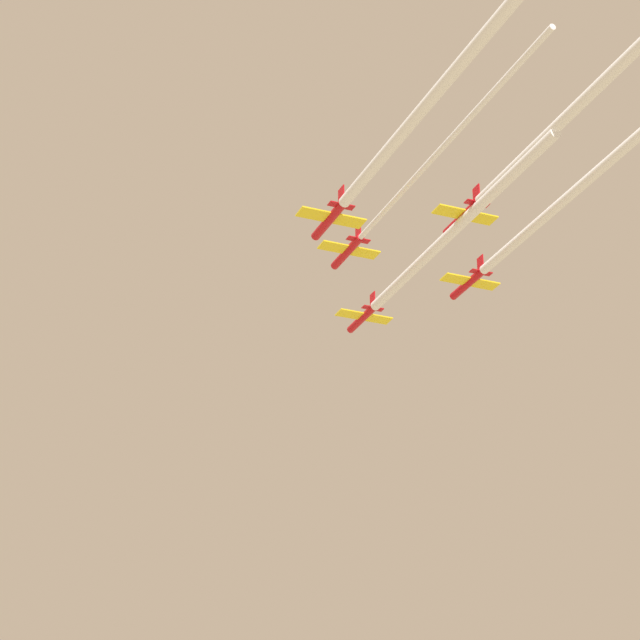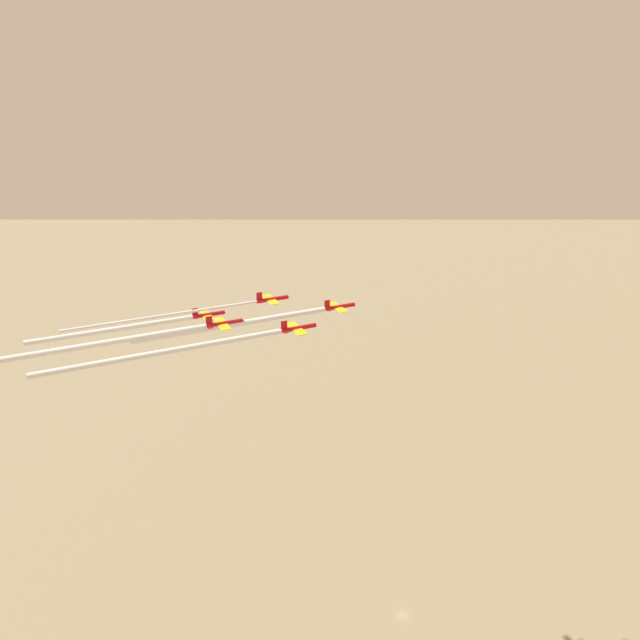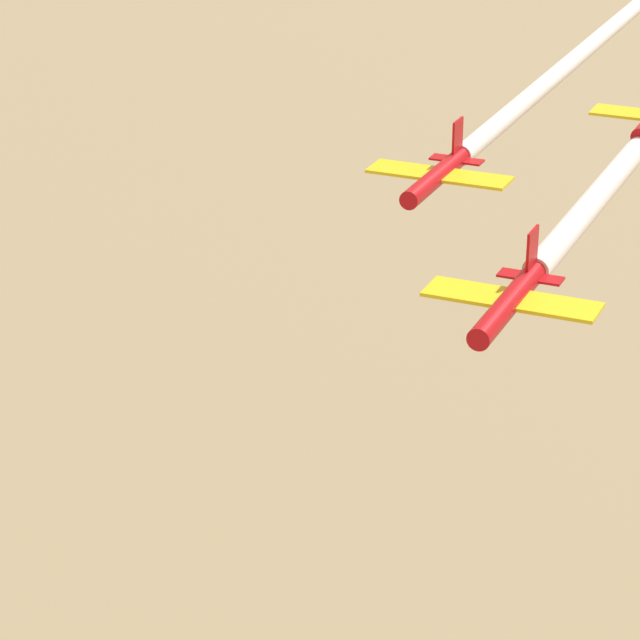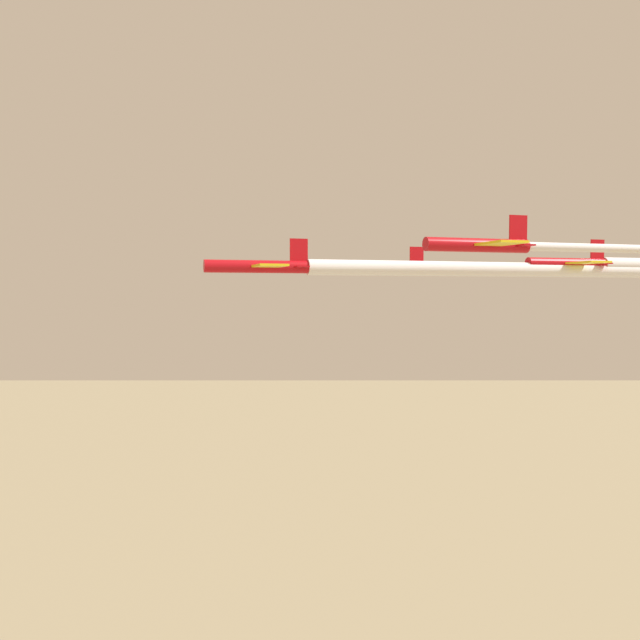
% 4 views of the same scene
% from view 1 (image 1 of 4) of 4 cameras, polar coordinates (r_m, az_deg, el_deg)
% --- Properties ---
extents(jet_0, '(9.01, 8.49, 3.01)m').
position_cam_1_polar(jet_0, '(184.36, 2.00, 0.14)').
color(jet_0, '#B20C14').
extents(jet_1, '(9.01, 8.49, 3.01)m').
position_cam_1_polar(jet_1, '(168.85, 1.31, 3.20)').
color(jet_1, '#B20C14').
extents(jet_2, '(9.01, 8.49, 3.01)m').
position_cam_1_polar(jet_2, '(175.69, 6.84, 1.73)').
color(jet_2, '#B20C14').
extents(jet_3, '(9.01, 8.49, 3.01)m').
position_cam_1_polar(jet_3, '(150.51, 0.48, 4.68)').
color(jet_3, '#B20C14').
extents(jet_4, '(9.01, 8.49, 3.01)m').
position_cam_1_polar(jet_4, '(159.82, 6.61, 4.77)').
color(jet_4, '#B20C14').
extents(smoke_trail_0, '(48.82, 4.03, 1.40)m').
position_cam_1_polar(smoke_trail_0, '(161.63, 6.14, 4.10)').
color(smoke_trail_0, white).
extents(smoke_trail_1, '(47.46, 3.28, 0.72)m').
position_cam_1_polar(smoke_trail_1, '(147.26, 5.67, 7.91)').
color(smoke_trail_1, white).
extents(smoke_trail_2, '(53.03, 4.14, 1.28)m').
position_cam_1_polar(smoke_trail_2, '(153.13, 12.35, 6.46)').
color(smoke_trail_2, white).
extents(smoke_trail_3, '(40.72, 3.54, 1.35)m').
position_cam_1_polar(smoke_trail_3, '(131.70, 4.66, 9.52)').
color(smoke_trail_3, white).
extents(smoke_trail_4, '(50.18, 4.06, 1.36)m').
position_cam_1_polar(smoke_trail_4, '(139.09, 12.41, 10.21)').
color(smoke_trail_4, white).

